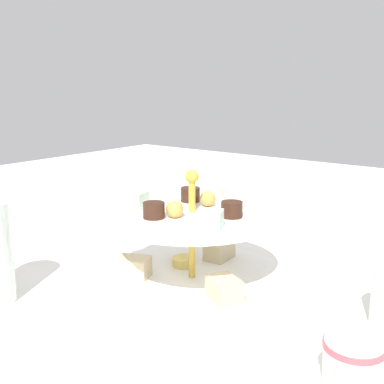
% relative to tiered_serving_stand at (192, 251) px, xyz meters
% --- Properties ---
extents(ground_plane, '(2.40, 2.40, 0.00)m').
position_rel_tiered_serving_stand_xyz_m(ground_plane, '(-0.00, 0.00, -0.05)').
color(ground_plane, silver).
extents(tiered_serving_stand, '(0.30, 0.30, 0.17)m').
position_rel_tiered_serving_stand_xyz_m(tiered_serving_stand, '(0.00, 0.00, 0.00)').
color(tiered_serving_stand, white).
rests_on(tiered_serving_stand, ground_plane).
extents(teacup_with_saucer, '(0.09, 0.09, 0.05)m').
position_rel_tiered_serving_stand_xyz_m(teacup_with_saucer, '(-0.28, 0.11, -0.03)').
color(teacup_with_saucer, white).
rests_on(teacup_with_saucer, ground_plane).
extents(butter_knife_left, '(0.11, 0.15, 0.00)m').
position_rel_tiered_serving_stand_xyz_m(butter_knife_left, '(0.29, -0.17, -0.05)').
color(butter_knife_left, silver).
rests_on(butter_knife_left, ground_plane).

